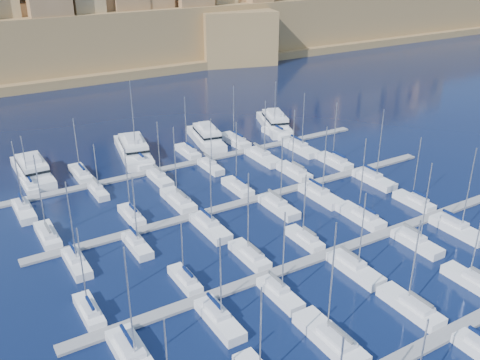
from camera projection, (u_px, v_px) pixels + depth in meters
ground at (285, 222)px, 92.54m from camera, size 600.00×600.00×0.00m
pontoon_near at (446, 335)px, 65.97m from camera, size 84.00×2.00×0.40m
pontoon_mid_near at (330, 253)px, 83.11m from camera, size 84.00×2.00×0.40m
pontoon_mid_far at (254, 199)px, 100.24m from camera, size 84.00×2.00×0.40m
pontoon_far at (200, 161)px, 117.38m from camera, size 84.00×2.00×0.40m
sailboat_2 at (331, 339)px, 64.51m from camera, size 3.28×10.95×16.78m
sailboat_3 at (411, 307)px, 70.20m from camera, size 2.89×9.64×13.71m
sailboat_4 at (472, 281)px, 75.44m from camera, size 2.63×8.76×14.02m
sailboat_12 at (89, 311)px, 69.38m from camera, size 2.29×7.64×13.15m
sailboat_13 at (185, 280)px, 75.75m from camera, size 2.20×7.35×10.10m
sailboat_14 at (250, 255)px, 81.52m from camera, size 2.60×8.66×14.50m
sailboat_15 at (305, 239)px, 86.05m from camera, size 2.36×7.88×12.19m
sailboat_16 at (361, 216)px, 92.94m from camera, size 2.96×9.88×15.23m
sailboat_17 at (414, 201)px, 98.22m from camera, size 2.50×8.34×13.34m
sailboat_18 at (133, 357)px, 61.63m from camera, size 3.27×10.89×16.25m
sailboat_19 at (219, 319)px, 67.90m from camera, size 2.74×9.13×13.27m
sailboat_20 at (280, 293)px, 72.81m from camera, size 2.47×8.23×13.78m
sailboat_21 at (355, 268)px, 78.30m from camera, size 2.93×9.77×13.54m
sailboat_22 at (417, 242)px, 84.96m from camera, size 2.67×8.91×14.94m
sailboat_23 at (458, 229)px, 88.94m from camera, size 2.96×9.87×15.68m
sailboat_24 at (48, 235)px, 86.99m from camera, size 2.68×8.93×14.97m
sailboat_25 at (132, 215)px, 93.31m from camera, size 2.39×7.95×13.30m
sailboat_26 at (178, 200)px, 98.57m from camera, size 3.01×10.03×15.10m
sailboat_27 at (238, 187)px, 103.84m from camera, size 2.57×8.57×14.15m
sailboat_28 at (294, 172)px, 110.72m from camera, size 2.86×9.54×14.14m
sailboat_29 at (334, 161)px, 115.81m from camera, size 2.83×9.43×14.02m
sailboat_30 at (76, 263)px, 79.67m from camera, size 2.53×8.44×14.52m
sailboat_31 at (137, 245)px, 84.34m from camera, size 2.43×8.09×13.04m
sailboat_32 at (210, 227)px, 89.51m from camera, size 3.01×10.04×13.84m
sailboat_33 at (278, 206)px, 96.35m from camera, size 2.88×9.59×14.33m
sailboat_34 at (320, 195)px, 100.58m from camera, size 3.02×10.08×14.77m
sailboat_35 at (374, 179)px, 107.15m from camera, size 2.97×9.91×15.78m
sailboat_36 at (30, 186)px, 104.38m from camera, size 2.31×7.69×11.21m
sailboat_37 at (81, 174)px, 109.79m from camera, size 2.77×9.22×12.76m
sailboat_38 at (138, 160)px, 116.31m from camera, size 3.24×10.79×18.47m
sailboat_39 at (188, 152)px, 121.04m from camera, size 2.61×8.71×13.67m
sailboat_40 at (235, 140)px, 127.67m from camera, size 3.05×10.18×14.23m
sailboat_41 at (276, 133)px, 132.44m from camera, size 2.63×8.75×14.02m
sailboat_42 at (24, 210)px, 94.94m from camera, size 2.76×9.20×14.33m
sailboat_43 at (98, 191)px, 102.25m from camera, size 2.15×7.17×10.71m
sailboat_44 at (160, 178)px, 107.64m from camera, size 2.52×8.39×13.10m
sailboat_45 at (211, 166)px, 113.32m from camera, size 2.41×8.02×11.68m
sailboat_46 at (263, 157)px, 118.14m from camera, size 3.19×10.64×14.00m
sailboat_47 at (300, 148)px, 123.06m from camera, size 3.17×10.56×14.15m
motor_yacht_a at (33, 170)px, 109.03m from camera, size 5.60×18.11×5.25m
motor_yacht_b at (133, 149)px, 119.85m from camera, size 9.23×20.05×5.25m
motor_yacht_c at (206, 137)px, 127.30m from camera, size 8.02×17.36×5.25m
motor_yacht_d at (275, 122)px, 137.15m from camera, size 11.03×18.51×5.25m
fortified_city at (53, 23)px, 207.29m from camera, size 460.00×108.95×59.52m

